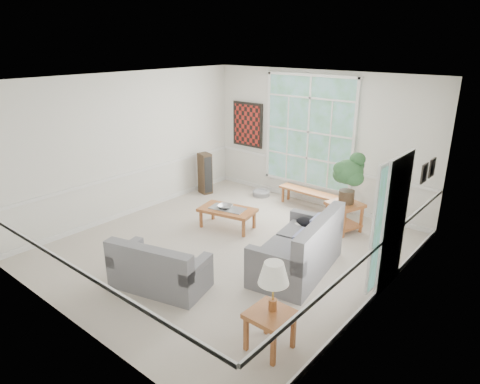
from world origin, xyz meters
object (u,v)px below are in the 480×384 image
at_px(loveseat_front, 160,263).
at_px(side_table, 270,331).
at_px(end_table, 344,217).
at_px(loveseat_right, 297,243).
at_px(coffee_table, 227,218).

distance_m(loveseat_front, side_table, 2.13).
bearing_deg(end_table, loveseat_right, -86.33).
height_order(loveseat_front, end_table, loveseat_front).
bearing_deg(end_table, loveseat_front, -108.36).
bearing_deg(coffee_table, loveseat_front, -86.38).
bearing_deg(coffee_table, loveseat_right, -27.33).
bearing_deg(loveseat_right, side_table, -76.16).
xyz_separation_m(coffee_table, end_table, (1.86, 1.38, 0.09)).
height_order(end_table, side_table, end_table).
height_order(loveseat_right, coffee_table, loveseat_right).
relative_size(coffee_table, end_table, 1.88).
bearing_deg(side_table, coffee_table, 139.52).
bearing_deg(loveseat_right, loveseat_front, -136.87).
bearing_deg(loveseat_front, end_table, 56.34).
relative_size(loveseat_right, coffee_table, 1.65).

